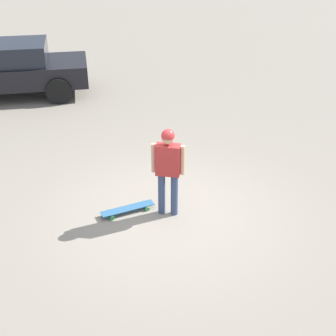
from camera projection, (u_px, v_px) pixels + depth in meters
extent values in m
plane|color=gray|center=(168.00, 213.00, 8.12)|extent=(220.00, 220.00, 0.00)
cylinder|color=#38476B|center=(162.00, 193.00, 7.95)|extent=(0.12, 0.12, 0.78)
cylinder|color=#38476B|center=(174.00, 194.00, 7.92)|extent=(0.12, 0.12, 0.78)
cube|color=#B22D2D|center=(168.00, 160.00, 7.62)|extent=(0.38, 0.44, 0.53)
cylinder|color=tan|center=(154.00, 158.00, 7.65)|extent=(0.08, 0.08, 0.51)
cylinder|color=tan|center=(183.00, 160.00, 7.58)|extent=(0.08, 0.08, 0.51)
sphere|color=tan|center=(168.00, 138.00, 7.43)|extent=(0.21, 0.21, 0.21)
sphere|color=red|center=(168.00, 136.00, 7.42)|extent=(0.22, 0.22, 0.22)
cube|color=#336693|center=(128.00, 208.00, 8.10)|extent=(0.94, 0.54, 0.01)
cylinder|color=green|center=(112.00, 218.00, 7.92)|extent=(0.08, 0.06, 0.08)
cylinder|color=green|center=(108.00, 212.00, 8.09)|extent=(0.08, 0.06, 0.08)
cylinder|color=green|center=(147.00, 209.00, 8.16)|extent=(0.08, 0.06, 0.08)
cylinder|color=green|center=(143.00, 203.00, 8.33)|extent=(0.08, 0.06, 0.08)
cube|color=black|center=(10.00, 73.00, 13.06)|extent=(4.47, 4.06, 0.59)
cube|color=#1E232D|center=(10.00, 53.00, 12.80)|extent=(2.51, 2.46, 0.55)
cylinder|color=black|center=(59.00, 91.00, 12.64)|extent=(0.67, 0.59, 0.70)
cylinder|color=black|center=(60.00, 71.00, 14.19)|extent=(0.67, 0.59, 0.70)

